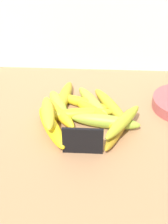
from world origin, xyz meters
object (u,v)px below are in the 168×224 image
at_px(banana_2, 64,97).
at_px(banana_9, 59,104).
at_px(banana_7, 80,102).
at_px(banana_12, 48,113).
at_px(banana_11, 123,121).
at_px(banana_6, 59,113).
at_px(banana_0, 80,114).
at_px(banana_10, 96,114).
at_px(banana_4, 52,126).
at_px(banana_8, 105,121).
at_px(chalkboard_sign, 83,142).
at_px(banana_5, 93,103).
at_px(banana_1, 119,128).
at_px(banana_3, 111,106).

height_order(banana_2, banana_9, banana_9).
height_order(banana_7, banana_9, banana_9).
bearing_deg(banana_12, banana_2, 77.26).
bearing_deg(banana_11, banana_6, 160.04).
distance_m(banana_7, banana_9, 0.07).
bearing_deg(banana_0, banana_10, 4.49).
bearing_deg(banana_4, banana_0, 38.94).
bearing_deg(banana_8, banana_12, -174.00).
bearing_deg(banana_12, banana_0, 29.02).
bearing_deg(banana_7, chalkboard_sign, -84.85).
height_order(chalkboard_sign, banana_2, chalkboard_sign).
relative_size(banana_0, banana_5, 1.02).
distance_m(banana_9, banana_11, 0.23).
relative_size(chalkboard_sign, banana_9, 0.72).
height_order(banana_1, banana_12, banana_12).
bearing_deg(banana_8, banana_6, 164.78).
bearing_deg(banana_4, banana_10, 27.75).
height_order(chalkboard_sign, banana_10, chalkboard_sign).
relative_size(banana_5, banana_12, 1.30).
relative_size(banana_2, banana_11, 1.02).
bearing_deg(banana_8, banana_5, 112.75).
height_order(banana_5, banana_8, banana_8).
relative_size(banana_4, banana_6, 1.15).
relative_size(banana_1, banana_5, 1.03).
bearing_deg(banana_11, banana_7, 133.98).
bearing_deg(banana_11, banana_4, -179.64).
distance_m(banana_7, banana_10, 0.09).
height_order(banana_0, banana_10, banana_0).
relative_size(chalkboard_sign, banana_0, 0.54).
height_order(banana_4, banana_10, banana_4).
height_order(banana_3, banana_9, banana_9).
xyz_separation_m(banana_1, banana_5, (-0.08, 0.12, 0.00)).
bearing_deg(banana_12, banana_6, 67.01).
relative_size(chalkboard_sign, banana_12, 0.71).
xyz_separation_m(banana_5, banana_11, (0.09, -0.12, 0.03)).
distance_m(banana_2, banana_4, 0.16).
bearing_deg(banana_0, chalkboard_sign, -83.69).
bearing_deg(banana_4, banana_9, 86.17).
bearing_deg(banana_8, banana_2, 138.06).
distance_m(chalkboard_sign, banana_9, 0.22).
height_order(banana_10, banana_11, banana_11).
relative_size(banana_3, banana_7, 1.09).
distance_m(banana_6, banana_8, 0.15).
distance_m(banana_4, banana_12, 0.04).
distance_m(banana_0, banana_10, 0.05).
xyz_separation_m(chalkboard_sign, banana_6, (-0.08, 0.15, -0.02)).
bearing_deg(banana_3, banana_7, 168.81).
distance_m(banana_10, banana_12, 0.16).
bearing_deg(banana_9, banana_8, -28.58).
relative_size(banana_1, banana_4, 1.03).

